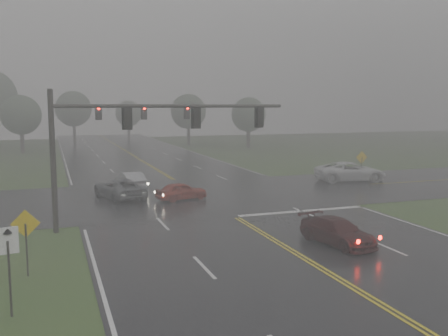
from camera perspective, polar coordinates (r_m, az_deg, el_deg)
name	(u,v)px	position (r m, az deg, el deg)	size (l,w,h in m)	color
ground	(387,309)	(17.95, 18.13, -15.04)	(180.00, 180.00, 0.00)	#324F21
main_road	(207,200)	(35.30, -1.95, -3.69)	(18.00, 160.00, 0.02)	black
cross_street	(199,195)	(37.18, -2.87, -3.13)	(120.00, 14.00, 0.02)	black
stop_bar	(302,212)	(31.93, 8.85, -4.94)	(8.50, 0.50, 0.01)	silver
sedan_maroon	(337,245)	(24.92, 12.79, -8.53)	(1.75, 4.30, 1.25)	black
sedan_red	(182,200)	(35.44, -4.88, -3.66)	(1.47, 3.66, 1.25)	maroon
sedan_silver	(131,190)	(40.22, -10.61, -2.45)	(1.50, 4.31, 1.42)	#AFB1B7
car_grey	(119,198)	(36.68, -11.86, -3.42)	(2.36, 5.13, 1.42)	#515458
pickup_white	(350,181)	(45.22, 14.22, -1.48)	(2.81, 6.10, 1.69)	silver
signal_gantry_near	(130,131)	(27.53, -10.71, 4.13)	(13.10, 0.33, 7.51)	black
signal_gantry_far	(101,121)	(44.73, -13.92, 5.25)	(13.35, 0.38, 7.54)	black
sign_diamond_west	(26,232)	(21.04, -21.71, -6.76)	(1.11, 0.11, 2.66)	black
sign_arrow_white	(8,255)	(17.24, -23.42, -9.07)	(0.64, 0.17, 2.91)	black
sign_diamond_east	(362,161)	(45.08, 15.46, 0.78)	(1.12, 0.09, 2.69)	black
tree_nw_a	(21,115)	(74.32, -22.20, 5.62)	(5.45, 5.45, 8.01)	#2F271E
tree_ne_a	(188,112)	(82.39, -4.09, 6.45)	(5.75, 5.75, 8.45)	#2F271E
tree_n_mid	(73,109)	(90.79, -16.83, 6.49)	(6.16, 6.16, 9.05)	#2F271E
tree_e_near	(248,115)	(77.53, 2.82, 6.10)	(5.33, 5.33, 7.83)	#2F271E
tree_n_far	(128,114)	(100.96, -10.87, 6.13)	(5.10, 5.10, 7.49)	#2F271E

